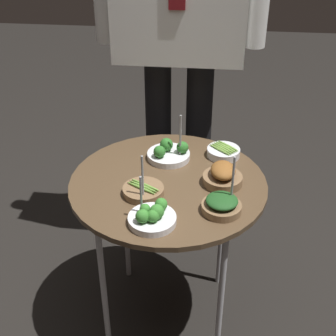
{
  "coord_description": "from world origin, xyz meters",
  "views": [
    {
      "loc": [
        0.14,
        -1.25,
        1.48
      ],
      "look_at": [
        0.0,
        0.0,
        0.68
      ],
      "focal_mm": 50.0,
      "sensor_mm": 36.0,
      "label": 1
    }
  ],
  "objects_px": {
    "bowl_asparagus_back_right": "(223,152)",
    "bowl_spinach_mid_left": "(222,204)",
    "bowl_broccoli_near_rim": "(169,153)",
    "bowl_asparagus_center": "(143,190)",
    "serving_cart": "(168,192)",
    "bowl_broccoli_mid_right": "(152,216)",
    "bowl_roast_back_left": "(223,176)"
  },
  "relations": [
    {
      "from": "bowl_spinach_mid_left",
      "to": "bowl_broccoli_mid_right",
      "type": "bearing_deg",
      "value": -158.62
    },
    {
      "from": "bowl_roast_back_left",
      "to": "bowl_broccoli_mid_right",
      "type": "height_order",
      "value": "bowl_broccoli_mid_right"
    },
    {
      "from": "bowl_broccoli_near_rim",
      "to": "bowl_broccoli_mid_right",
      "type": "height_order",
      "value": "bowl_broccoli_near_rim"
    },
    {
      "from": "bowl_asparagus_back_right",
      "to": "bowl_broccoli_mid_right",
      "type": "bearing_deg",
      "value": -116.38
    },
    {
      "from": "bowl_roast_back_left",
      "to": "bowl_broccoli_mid_right",
      "type": "distance_m",
      "value": 0.3
    },
    {
      "from": "bowl_asparagus_back_right",
      "to": "bowl_broccoli_mid_right",
      "type": "distance_m",
      "value": 0.45
    },
    {
      "from": "bowl_asparagus_back_right",
      "to": "bowl_roast_back_left",
      "type": "relative_size",
      "value": 0.91
    },
    {
      "from": "bowl_broccoli_near_rim",
      "to": "bowl_asparagus_center",
      "type": "xyz_separation_m",
      "value": [
        -0.06,
        -0.22,
        -0.01
      ]
    },
    {
      "from": "bowl_broccoli_near_rim",
      "to": "bowl_broccoli_mid_right",
      "type": "distance_m",
      "value": 0.36
    },
    {
      "from": "bowl_broccoli_mid_right",
      "to": "bowl_asparagus_center",
      "type": "bearing_deg",
      "value": 108.91
    },
    {
      "from": "bowl_broccoli_mid_right",
      "to": "bowl_spinach_mid_left",
      "type": "xyz_separation_m",
      "value": [
        0.2,
        0.08,
        0.0
      ]
    },
    {
      "from": "bowl_asparagus_center",
      "to": "bowl_asparagus_back_right",
      "type": "height_order",
      "value": "bowl_asparagus_center"
    },
    {
      "from": "bowl_asparagus_back_right",
      "to": "bowl_broccoli_near_rim",
      "type": "bearing_deg",
      "value": -168.5
    },
    {
      "from": "bowl_roast_back_left",
      "to": "bowl_broccoli_mid_right",
      "type": "xyz_separation_m",
      "value": [
        -0.2,
        -0.22,
        -0.01
      ]
    },
    {
      "from": "bowl_broccoli_near_rim",
      "to": "bowl_asparagus_center",
      "type": "relative_size",
      "value": 1.08
    },
    {
      "from": "bowl_roast_back_left",
      "to": "bowl_broccoli_mid_right",
      "type": "relative_size",
      "value": 0.9
    },
    {
      "from": "bowl_broccoli_mid_right",
      "to": "serving_cart",
      "type": "bearing_deg",
      "value": 84.42
    },
    {
      "from": "bowl_broccoli_mid_right",
      "to": "bowl_spinach_mid_left",
      "type": "relative_size",
      "value": 0.8
    },
    {
      "from": "bowl_broccoli_near_rim",
      "to": "bowl_asparagus_back_right",
      "type": "height_order",
      "value": "bowl_broccoli_near_rim"
    },
    {
      "from": "bowl_spinach_mid_left",
      "to": "bowl_broccoli_near_rim",
      "type": "bearing_deg",
      "value": 123.38
    },
    {
      "from": "bowl_roast_back_left",
      "to": "bowl_broccoli_near_rim",
      "type": "bearing_deg",
      "value": 143.86
    },
    {
      "from": "bowl_broccoli_near_rim",
      "to": "bowl_spinach_mid_left",
      "type": "xyz_separation_m",
      "value": [
        0.19,
        -0.28,
        0.0
      ]
    },
    {
      "from": "bowl_asparagus_back_right",
      "to": "bowl_spinach_mid_left",
      "type": "xyz_separation_m",
      "value": [
        -0.0,
        -0.32,
        0.01
      ]
    },
    {
      "from": "bowl_roast_back_left",
      "to": "bowl_broccoli_mid_right",
      "type": "bearing_deg",
      "value": -131.28
    },
    {
      "from": "serving_cart",
      "to": "bowl_asparagus_center",
      "type": "distance_m",
      "value": 0.12
    },
    {
      "from": "bowl_roast_back_left",
      "to": "bowl_asparagus_center",
      "type": "bearing_deg",
      "value": -160.5
    },
    {
      "from": "bowl_broccoli_near_rim",
      "to": "bowl_spinach_mid_left",
      "type": "relative_size",
      "value": 0.96
    },
    {
      "from": "bowl_asparagus_center",
      "to": "bowl_asparagus_back_right",
      "type": "relative_size",
      "value": 1.36
    },
    {
      "from": "bowl_roast_back_left",
      "to": "bowl_spinach_mid_left",
      "type": "height_order",
      "value": "bowl_spinach_mid_left"
    },
    {
      "from": "serving_cart",
      "to": "bowl_asparagus_back_right",
      "type": "height_order",
      "value": "bowl_asparagus_back_right"
    },
    {
      "from": "serving_cart",
      "to": "bowl_asparagus_back_right",
      "type": "bearing_deg",
      "value": 45.79
    },
    {
      "from": "bowl_broccoli_near_rim",
      "to": "bowl_asparagus_center",
      "type": "bearing_deg",
      "value": -103.97
    }
  ]
}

